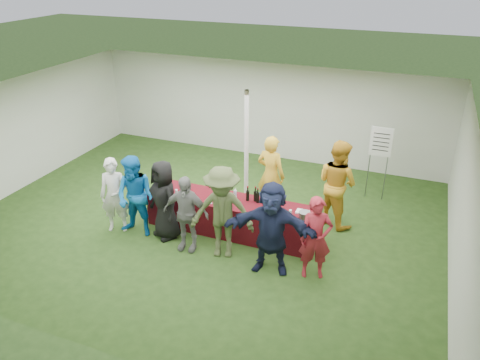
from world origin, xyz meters
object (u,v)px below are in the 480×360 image
at_px(serving_table, 231,216).
at_px(staff_pourer, 271,175).
at_px(wine_list_sign, 380,147).
at_px(customer_3, 186,214).
at_px(customer_1, 136,197).
at_px(customer_4, 222,213).
at_px(dump_bucket, 304,216).
at_px(customer_6, 316,238).
at_px(customer_2, 164,200).
at_px(customer_5, 271,228).
at_px(customer_0, 115,195).
at_px(staff_back, 337,183).

bearing_deg(serving_table, staff_pourer, 66.30).
bearing_deg(wine_list_sign, customer_3, -131.73).
bearing_deg(customer_1, customer_4, -0.67).
height_order(dump_bucket, customer_6, customer_6).
distance_m(customer_2, customer_6, 3.17).
height_order(customer_1, customer_5, customer_5).
xyz_separation_m(wine_list_sign, customer_0, (-4.89, -3.49, -0.50)).
relative_size(wine_list_sign, customer_1, 1.03).
bearing_deg(wine_list_sign, customer_0, -144.51).
relative_size(staff_back, customer_6, 1.21).
xyz_separation_m(customer_0, customer_5, (3.47, -0.14, 0.08)).
bearing_deg(customer_2, customer_0, -141.53).
xyz_separation_m(dump_bucket, customer_2, (-2.80, -0.44, 0.01)).
xyz_separation_m(wine_list_sign, customer_3, (-3.19, -3.57, -0.52)).
distance_m(staff_back, customer_3, 3.27).
relative_size(customer_0, customer_3, 1.03).
xyz_separation_m(serving_table, staff_back, (1.95, 1.18, 0.59)).
bearing_deg(staff_pourer, customer_0, 46.56).
relative_size(customer_3, customer_4, 0.84).
distance_m(dump_bucket, customer_4, 1.56).
xyz_separation_m(serving_table, wine_list_sign, (2.61, 2.67, 0.94)).
height_order(customer_3, customer_6, customer_6).
xyz_separation_m(customer_2, customer_5, (2.38, -0.29, 0.06)).
xyz_separation_m(wine_list_sign, customer_1, (-4.39, -3.47, -0.44)).
distance_m(serving_table, dump_bucket, 1.69).
relative_size(customer_3, customer_6, 1.00).
height_order(serving_table, customer_1, customer_1).
bearing_deg(customer_4, staff_pourer, 66.92).
distance_m(dump_bucket, customer_6, 0.71).
height_order(customer_0, customer_3, customer_0).
height_order(serving_table, wine_list_sign, wine_list_sign).
bearing_deg(wine_list_sign, serving_table, -134.38).
bearing_deg(customer_6, customer_1, 159.26).
bearing_deg(customer_1, customer_5, -2.29).
distance_m(customer_0, customer_6, 4.26).
distance_m(customer_2, customer_5, 2.40).
relative_size(customer_4, customer_6, 1.18).
height_order(staff_pourer, customer_1, staff_pourer).
xyz_separation_m(wine_list_sign, staff_back, (-0.67, -1.49, -0.36)).
xyz_separation_m(serving_table, customer_0, (-2.28, -0.82, 0.44)).
relative_size(dump_bucket, customer_3, 0.14).
height_order(customer_0, customer_1, customer_1).
bearing_deg(customer_6, customer_2, 156.66).
bearing_deg(customer_6, customer_5, 168.85).
bearing_deg(staff_back, serving_table, 63.50).
height_order(dump_bucket, customer_4, customer_4).
relative_size(customer_3, customer_5, 0.88).
height_order(wine_list_sign, customer_0, wine_list_sign).
bearing_deg(customer_0, staff_back, 1.67).
xyz_separation_m(customer_0, customer_1, (0.51, 0.02, 0.05)).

